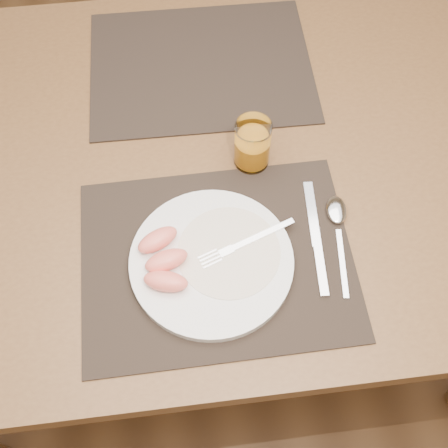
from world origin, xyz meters
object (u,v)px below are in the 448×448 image
at_px(spoon, 337,217).
at_px(juice_glass, 252,146).
at_px(plate, 212,261).
at_px(knife, 317,246).
at_px(table, 216,178).
at_px(fork, 239,245).
at_px(placemat_near, 217,259).
at_px(placemat_far, 201,66).

bearing_deg(spoon, juice_glass, 132.36).
bearing_deg(plate, knife, 2.92).
relative_size(table, juice_glass, 14.40).
height_order(fork, juice_glass, juice_glass).
bearing_deg(plate, table, 82.05).
bearing_deg(juice_glass, knife, -66.17).
bearing_deg(placemat_near, fork, 15.73).
bearing_deg(placemat_near, knife, 0.38).
relative_size(fork, knife, 0.77).
distance_m(fork, juice_glass, 0.19).
height_order(table, plate, plate).
bearing_deg(knife, plate, -177.08).
height_order(spoon, juice_glass, juice_glass).
distance_m(plate, fork, 0.05).
relative_size(table, fork, 8.26).
height_order(placemat_far, juice_glass, juice_glass).
bearing_deg(placemat_near, spoon, 13.21).
bearing_deg(table, plate, -97.95).
relative_size(placemat_far, plate, 1.67).
xyz_separation_m(spoon, juice_glass, (-0.13, 0.14, 0.04)).
xyz_separation_m(placemat_near, fork, (0.04, 0.01, 0.02)).
height_order(table, spoon, spoon).
bearing_deg(placemat_far, knife, -70.88).
bearing_deg(table, spoon, -41.39).
relative_size(placemat_near, placemat_far, 1.00).
xyz_separation_m(placemat_far, juice_glass, (0.07, -0.25, 0.05)).
height_order(placemat_far, fork, fork).
bearing_deg(knife, fork, 175.81).
xyz_separation_m(placemat_far, plate, (-0.03, -0.45, 0.01)).
distance_m(table, knife, 0.28).
xyz_separation_m(plate, knife, (0.18, 0.01, -0.01)).
height_order(plate, knife, plate).
xyz_separation_m(table, spoon, (0.19, -0.17, 0.09)).
distance_m(table, placemat_far, 0.24).
distance_m(placemat_far, knife, 0.46).
height_order(fork, knife, fork).
xyz_separation_m(table, placemat_near, (-0.02, -0.22, 0.09)).
relative_size(placemat_near, fork, 2.66).
relative_size(table, plate, 5.19).
height_order(placemat_near, juice_glass, juice_glass).
bearing_deg(knife, placemat_near, -179.62).
xyz_separation_m(placemat_near, juice_glass, (0.09, 0.19, 0.05)).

